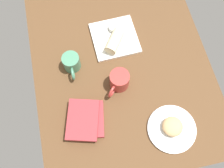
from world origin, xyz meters
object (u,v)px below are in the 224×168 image
Objects in this scene: breakfast_wrap at (114,41)px; coffee_mug at (119,81)px; square_plate at (114,38)px; second_mug at (72,63)px; round_plate at (172,129)px; book_stack at (85,120)px; scone_pastry at (173,127)px; sauce_cup at (114,27)px.

breakfast_wrap is 1.03× the size of coffee_mug.
square_plate is at bearing -66.27° from breakfast_wrap.
square_plate is at bearing 115.05° from second_mug.
round_plate is 40.36cm from book_stack.
breakfast_wrap is (-48.97, -16.32, 3.99)cm from round_plate.
scone_pastry is 40.10cm from book_stack.
scone_pastry is at bearing 43.94° from second_mug.
second_mug is (-29.34, -1.46, 1.83)cm from book_stack.
round_plate is 1.02× the size of book_stack.
scone_pastry reaches higher than round_plate.
breakfast_wrap is 24.60cm from second_mug.
square_plate is 1.06× the size of book_stack.
coffee_mug is (-27.10, -18.96, 4.26)cm from round_plate.
coffee_mug is at bearing -144.64° from scone_pastry.
second_mug reaches higher than breakfast_wrap.
sauce_cup is (-57.78, -14.41, -0.68)cm from scone_pastry.
square_plate is 27.09cm from second_mug.
second_mug is (16.54, -25.33, 1.46)cm from sauce_cup.
round_plate is 1.71× the size of second_mug.
sauce_cup is 9.63cm from breakfast_wrap.
coffee_mug is (21.87, -2.65, 0.28)cm from breakfast_wrap.
scone_pastry is 0.43× the size of book_stack.
second_mug is at bearing -125.05° from coffee_mug.
round_plate is 0.97× the size of square_plate.
sauce_cup is 51.72cm from book_stack.
book_stack is 1.79× the size of coffee_mug.
scone_pastry is 54.90cm from square_plate.
second_mug is (-14.63, -20.86, -0.52)cm from coffee_mug.
scone_pastry is 59.55cm from sauce_cup.
round_plate is 3.95× the size of sauce_cup.
second_mug is at bearing -64.95° from square_plate.
book_stack reaches higher than square_plate.
second_mug is at bearing -56.87° from sauce_cup.
second_mug is (7.23, -23.51, -0.24)cm from breakfast_wrap.
scone_pastry is at bearing 16.34° from square_plate.
sauce_cup is at bearing 152.51° from book_stack.
book_stack is at bearing -27.49° from sauce_cup.
square_plate is at bearing -163.72° from round_plate.
square_plate is 1.77× the size of second_mug.
scone_pastry is 0.75× the size of breakfast_wrap.
square_plate is 46.72cm from book_stack.
sauce_cup is 0.46× the size of coffee_mug.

